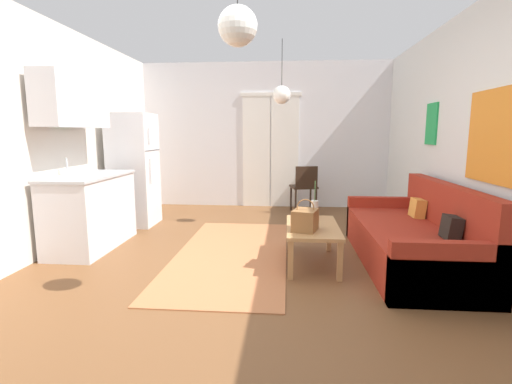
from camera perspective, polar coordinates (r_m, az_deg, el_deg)
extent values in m
cube|color=brown|center=(3.66, -2.40, -13.77)|extent=(5.10, 7.78, 0.10)
cube|color=silver|center=(7.01, 1.30, 8.60)|extent=(4.70, 0.10, 2.64)
cube|color=white|center=(6.96, 0.06, 6.10)|extent=(0.50, 0.02, 2.03)
cube|color=white|center=(6.94, 4.41, 6.07)|extent=(0.50, 0.02, 2.03)
cube|color=white|center=(6.97, 2.29, 14.71)|extent=(1.11, 0.03, 0.06)
cube|color=silver|center=(3.84, 34.23, 6.74)|extent=(0.10, 7.38, 2.64)
cube|color=orange|center=(3.93, 32.45, 7.21)|extent=(0.02, 0.85, 0.83)
cube|color=green|center=(5.27, 25.24, 9.39)|extent=(0.02, 0.33, 0.52)
cube|color=green|center=(5.07, -27.55, 11.16)|extent=(0.02, 0.32, 0.40)
cube|color=#B26B42|center=(4.33, -3.71, -9.36)|extent=(1.24, 2.81, 0.01)
cube|color=maroon|center=(4.27, 22.07, -7.52)|extent=(0.92, 2.14, 0.40)
cube|color=maroon|center=(4.35, 27.13, -4.54)|extent=(0.15, 2.14, 0.85)
cube|color=maroon|center=(3.34, 27.33, -11.21)|extent=(0.92, 0.11, 0.54)
cube|color=maroon|center=(5.20, 18.84, -3.68)|extent=(0.92, 0.11, 0.54)
cube|color=black|center=(3.86, 27.67, -4.85)|extent=(0.15, 0.22, 0.23)
cube|color=gold|center=(4.69, 23.44, -2.27)|extent=(0.15, 0.22, 0.22)
cube|color=#B27F4C|center=(3.96, 8.62, -5.35)|extent=(0.54, 0.99, 0.04)
cube|color=#B27F4C|center=(3.57, 5.31, -10.32)|extent=(0.05, 0.05, 0.38)
cube|color=#B27F4C|center=(3.61, 12.70, -10.32)|extent=(0.05, 0.05, 0.38)
cube|color=#B27F4C|center=(4.44, 5.22, -6.44)|extent=(0.05, 0.05, 0.38)
cube|color=#B27F4C|center=(4.47, 11.12, -6.47)|extent=(0.05, 0.05, 0.38)
cylinder|color=beige|center=(4.23, 8.92, -2.71)|extent=(0.08, 0.08, 0.21)
cylinder|color=#477F42|center=(4.19, 9.00, 0.16)|extent=(0.01, 0.01, 0.22)
cube|color=brown|center=(3.74, 7.51, -4.26)|extent=(0.29, 0.32, 0.21)
torus|color=brown|center=(3.71, 7.55, -2.40)|extent=(0.18, 0.01, 0.18)
cube|color=white|center=(5.84, -18.14, 3.22)|extent=(0.59, 0.61, 1.65)
cube|color=#4C4C51|center=(5.71, -15.50, 6.19)|extent=(0.01, 0.58, 0.01)
cylinder|color=#B7BABF|center=(5.54, -16.03, 8.14)|extent=(0.02, 0.02, 0.23)
cylinder|color=#B7BABF|center=(5.57, -15.81, 3.04)|extent=(0.02, 0.02, 0.36)
cube|color=silver|center=(4.89, -23.87, -2.90)|extent=(0.58, 1.23, 0.85)
cube|color=#B7BABF|center=(4.82, -24.21, 2.24)|extent=(0.61, 1.26, 0.03)
cube|color=#999BA0|center=(4.79, -24.45, 1.63)|extent=(0.36, 0.40, 0.10)
cylinder|color=#B7BABF|center=(4.89, -26.90, 3.49)|extent=(0.02, 0.02, 0.20)
cube|color=silver|center=(4.87, -26.22, 12.33)|extent=(0.32, 1.11, 0.59)
cylinder|color=black|center=(6.80, 8.31, -0.85)|extent=(0.03, 0.03, 0.43)
cylinder|color=black|center=(6.70, 5.36, -0.93)|extent=(0.03, 0.03, 0.43)
cylinder|color=black|center=(6.48, 9.16, -1.36)|extent=(0.03, 0.03, 0.43)
cylinder|color=black|center=(6.38, 6.07, -1.45)|extent=(0.03, 0.03, 0.43)
cube|color=black|center=(6.55, 7.27, 0.80)|extent=(0.50, 0.48, 0.04)
cube|color=black|center=(6.35, 7.73, 2.28)|extent=(0.38, 0.11, 0.36)
sphere|color=white|center=(2.87, -2.83, 23.97)|extent=(0.28, 0.28, 0.28)
cylinder|color=black|center=(5.44, 3.99, 19.16)|extent=(0.01, 0.01, 0.62)
sphere|color=white|center=(5.38, 3.94, 14.59)|extent=(0.25, 0.25, 0.25)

